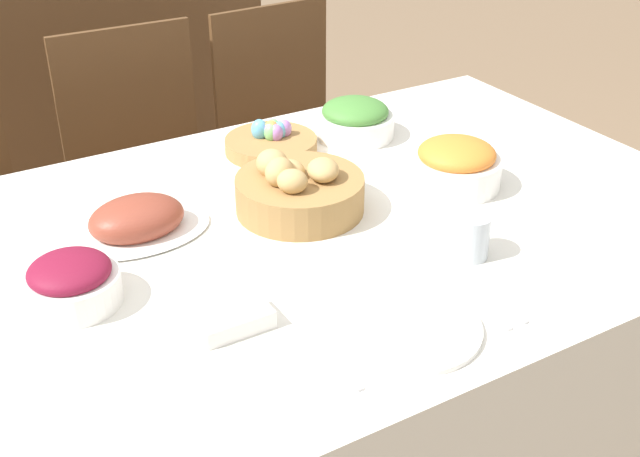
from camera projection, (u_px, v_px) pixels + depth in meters
name	position (u px, v px, depth m)	size (l,w,h in m)	color
dining_table	(291.00, 374.00, 1.79)	(1.85, 1.11, 0.74)	silver
chair_far_right	(293.00, 140.00, 2.62)	(0.44, 0.44, 0.91)	brown
chair_far_center	(148.00, 174.00, 2.41)	(0.43, 0.43, 0.91)	brown
sideboard	(70.00, 90.00, 3.16)	(1.49, 0.44, 0.90)	brown
bread_basket	(298.00, 190.00, 1.66)	(0.27, 0.27, 0.13)	#9E7542
egg_basket	(271.00, 142.00, 1.94)	(0.22, 0.22, 0.08)	#9E7542
ham_platter	(137.00, 221.00, 1.59)	(0.30, 0.21, 0.08)	white
green_salad_bowl	(355.00, 119.00, 2.01)	(0.20, 0.20, 0.10)	white
carrot_bowl	(456.00, 165.00, 1.76)	(0.20, 0.20, 0.11)	white
beet_salad_bowl	(71.00, 282.00, 1.37)	(0.17, 0.17, 0.09)	white
dinner_plate	(408.00, 328.00, 1.32)	(0.24, 0.24, 0.01)	white
fork	(332.00, 358.00, 1.26)	(0.02, 0.17, 0.00)	silver
knife	(477.00, 303.00, 1.39)	(0.02, 0.17, 0.00)	silver
spoon	(490.00, 298.00, 1.40)	(0.02, 0.17, 0.00)	silver
drinking_cup	(469.00, 236.00, 1.51)	(0.08, 0.08, 0.09)	silver
butter_dish	(233.00, 319.00, 1.32)	(0.12, 0.08, 0.03)	white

